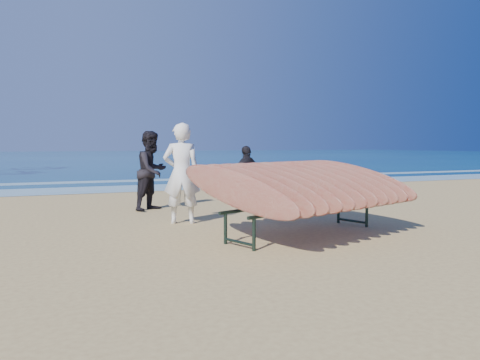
# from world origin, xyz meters

# --- Properties ---
(ground) EXTENTS (120.00, 120.00, 0.00)m
(ground) POSITION_xyz_m (0.00, 0.00, 0.00)
(ground) COLOR tan
(ground) RESTS_ON ground
(ocean) EXTENTS (160.00, 160.00, 0.00)m
(ocean) POSITION_xyz_m (0.00, 55.00, 0.01)
(ocean) COLOR navy
(ocean) RESTS_ON ground
(foam_near) EXTENTS (160.00, 160.00, 0.00)m
(foam_near) POSITION_xyz_m (0.00, 10.00, 0.01)
(foam_near) COLOR white
(foam_near) RESTS_ON ground
(foam_far) EXTENTS (160.00, 160.00, 0.00)m
(foam_far) POSITION_xyz_m (0.00, 13.50, 0.01)
(foam_far) COLOR white
(foam_far) RESTS_ON ground
(surfboard_rack) EXTENTS (3.89, 3.60, 1.39)m
(surfboard_rack) POSITION_xyz_m (0.98, 0.33, 0.87)
(surfboard_rack) COLOR black
(surfboard_rack) RESTS_ON ground
(person_white) EXTENTS (0.84, 0.68, 1.99)m
(person_white) POSITION_xyz_m (-0.65, 2.26, 0.99)
(person_white) COLOR white
(person_white) RESTS_ON ground
(person_dark_a) EXTENTS (1.16, 1.13, 1.88)m
(person_dark_a) POSITION_xyz_m (-0.82, 4.36, 0.94)
(person_dark_a) COLOR black
(person_dark_a) RESTS_ON ground
(person_dark_b) EXTENTS (0.97, 0.66, 1.53)m
(person_dark_b) POSITION_xyz_m (1.69, 4.50, 0.77)
(person_dark_b) COLOR black
(person_dark_b) RESTS_ON ground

